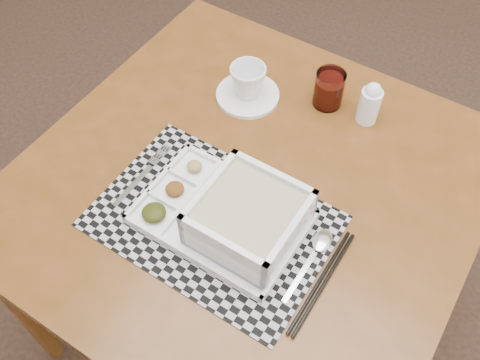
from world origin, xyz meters
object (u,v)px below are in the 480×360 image
Objects in this scene: dining_table at (248,200)px; cup at (248,81)px; serving_tray at (241,219)px; juice_glass at (329,90)px; creamer_bottle at (370,103)px.

cup is (-0.11, 0.22, 0.12)m from dining_table.
serving_tray is 0.40m from juice_glass.
creamer_bottle reaches higher than juice_glass.
juice_glass is at bearing 3.75° from cup.
cup is at bearing -160.77° from juice_glass.
creamer_bottle is (0.27, 0.05, 0.00)m from cup.
cup is 0.78× the size of creamer_bottle.
creamer_bottle reaches higher than cup.
creamer_bottle is at bearing 71.63° from serving_tray.
serving_tray is 4.08× the size of cup.
juice_glass reaches higher than dining_table.
juice_glass is (0.03, 0.40, -0.00)m from serving_tray.
cup is 0.19m from juice_glass.
creamer_bottle reaches higher than serving_tray.
dining_table is 0.34m from creamer_bottle.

